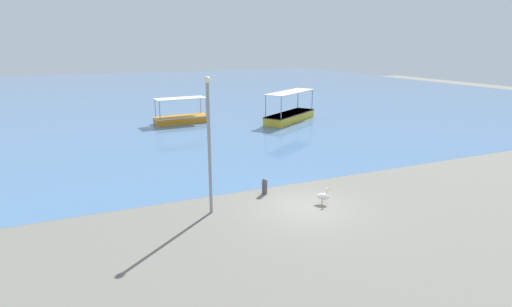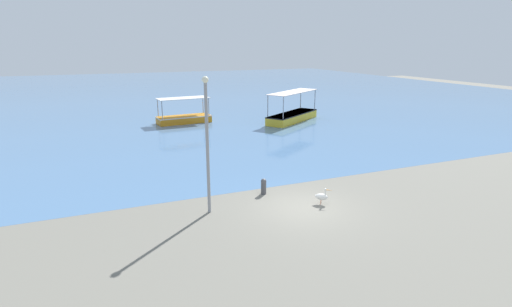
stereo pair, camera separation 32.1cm
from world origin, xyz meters
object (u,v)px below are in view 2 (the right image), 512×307
object	(u,v)px
fishing_boat_near_left	(184,118)
lamp_post	(207,139)
mooring_bollard	(264,186)
fishing_boat_far_right	(292,115)
pelican	(322,196)

from	to	relation	value
fishing_boat_near_left	lamp_post	size ratio (longest dim) A/B	0.86
mooring_bollard	fishing_boat_far_right	bearing A→B (deg)	58.20
pelican	lamp_post	world-z (taller)	lamp_post
fishing_boat_near_left	lamp_post	distance (m)	21.41
fishing_boat_near_left	pelican	xyz separation A→B (m)	(1.45, -22.03, -0.12)
mooring_bollard	fishing_boat_near_left	bearing A→B (deg)	88.53
lamp_post	fishing_boat_near_left	bearing A→B (deg)	80.22
pelican	lamp_post	distance (m)	5.96
fishing_boat_near_left	pelican	bearing A→B (deg)	-86.23
fishing_boat_far_right	pelican	distance (m)	20.63
fishing_boat_far_right	pelican	size ratio (longest dim) A/B	8.50
fishing_boat_near_left	fishing_boat_far_right	size ratio (longest dim) A/B	0.75
fishing_boat_near_left	mooring_bollard	bearing A→B (deg)	-91.47
fishing_boat_near_left	mooring_bollard	size ratio (longest dim) A/B	6.36
fishing_boat_far_right	pelican	xyz separation A→B (m)	(-8.35, -18.86, -0.19)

